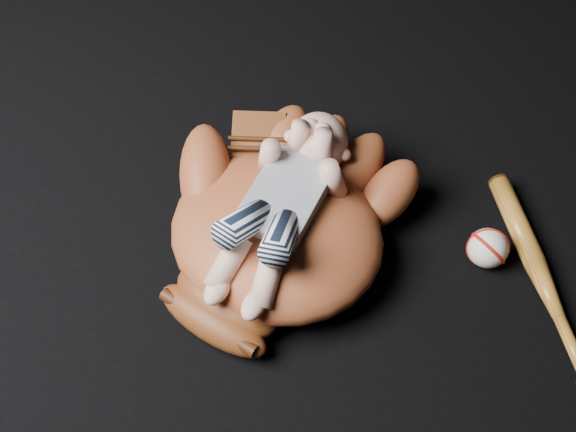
{
  "coord_description": "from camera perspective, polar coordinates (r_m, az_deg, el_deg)",
  "views": [
    {
      "loc": [
        0.08,
        -0.62,
        0.99
      ],
      "look_at": [
        -0.1,
        0.03,
        0.08
      ],
      "focal_mm": 45.0,
      "sensor_mm": 36.0,
      "label": 1
    }
  ],
  "objects": [
    {
      "name": "baseball_glove",
      "position": [
        1.13,
        -0.92,
        -0.88
      ],
      "size": [
        0.56,
        0.6,
        0.15
      ],
      "primitive_type": null,
      "rotation": [
        0.0,
        0.0,
        -0.33
      ],
      "color": "brown",
      "rests_on": "ground"
    },
    {
      "name": "baseball",
      "position": [
        1.2,
        15.52,
        -2.46
      ],
      "size": [
        0.08,
        0.08,
        0.07
      ],
      "primitive_type": "sphere",
      "rotation": [
        0.0,
        0.0,
        -0.29
      ],
      "color": "white",
      "rests_on": "ground"
    },
    {
      "name": "baseball_bat",
      "position": [
        1.21,
        19.3,
        -4.41
      ],
      "size": [
        0.2,
        0.36,
        0.04
      ],
      "primitive_type": null,
      "rotation": [
        0.0,
        0.0,
        0.45
      ],
      "color": "#A66520",
      "rests_on": "ground"
    },
    {
      "name": "newborn_baby",
      "position": [
        1.08,
        -0.82,
        0.65
      ],
      "size": [
        0.22,
        0.39,
        0.15
      ],
      "primitive_type": null,
      "rotation": [
        0.0,
        0.0,
        -0.15
      ],
      "color": "#DBA28D",
      "rests_on": "baseball_glove"
    }
  ]
}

